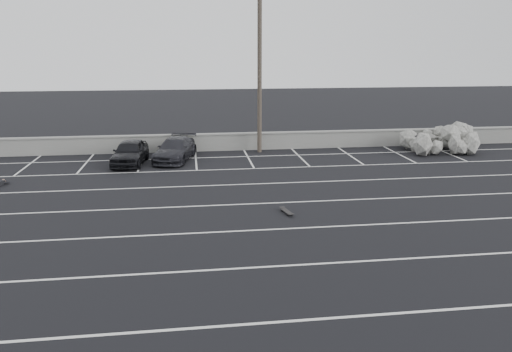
{
  "coord_description": "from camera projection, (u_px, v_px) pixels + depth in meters",
  "views": [
    {
      "loc": [
        -2.33,
        -16.17,
        6.19
      ],
      "look_at": [
        0.36,
        3.64,
        1.0
      ],
      "focal_mm": 35.0,
      "sensor_mm": 36.0,
      "label": 1
    }
  ],
  "objects": [
    {
      "name": "riprap_pile",
      "position": [
        442.0,
        143.0,
        30.31
      ],
      "size": [
        5.48,
        3.82,
        1.5
      ],
      "color": "#A3A198",
      "rests_on": "ground"
    },
    {
      "name": "utility_pole",
      "position": [
        260.0,
        69.0,
        29.03
      ],
      "size": [
        1.31,
        0.26,
        9.8
      ],
      "color": "#4C4238",
      "rests_on": "ground"
    },
    {
      "name": "car_left",
      "position": [
        130.0,
        152.0,
        27.01
      ],
      "size": [
        1.97,
        4.03,
        1.33
      ],
      "primitive_type": "imported",
      "rotation": [
        0.0,
        0.0,
        -0.11
      ],
      "color": "black",
      "rests_on": "ground"
    },
    {
      "name": "trash_bin",
      "position": [
        412.0,
        142.0,
        30.84
      ],
      "size": [
        0.7,
        0.7,
        0.92
      ],
      "rotation": [
        0.0,
        0.0,
        0.18
      ],
      "color": "#232325",
      "rests_on": "ground"
    },
    {
      "name": "car_right",
      "position": [
        175.0,
        149.0,
        27.93
      ],
      "size": [
        2.74,
        4.56,
        1.24
      ],
      "primitive_type": "imported",
      "rotation": [
        0.0,
        0.0,
        -0.25
      ],
      "color": "black",
      "rests_on": "ground"
    },
    {
      "name": "ground",
      "position": [
        260.0,
        230.0,
        17.37
      ],
      "size": [
        120.0,
        120.0,
        0.0
      ],
      "primitive_type": "plane",
      "color": "black",
      "rests_on": "ground"
    },
    {
      "name": "stall_lines",
      "position": [
        243.0,
        194.0,
        21.59
      ],
      "size": [
        36.0,
        20.05,
        0.01
      ],
      "color": "silver",
      "rests_on": "ground"
    },
    {
      "name": "skateboard",
      "position": [
        287.0,
        212.0,
        19.09
      ],
      "size": [
        0.38,
        0.84,
        0.1
      ],
      "rotation": [
        0.0,
        0.0,
        0.21
      ],
      "color": "black",
      "rests_on": "ground"
    },
    {
      "name": "seawall",
      "position": [
        228.0,
        141.0,
        30.66
      ],
      "size": [
        50.0,
        0.45,
        1.06
      ],
      "color": "gray",
      "rests_on": "ground"
    }
  ]
}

